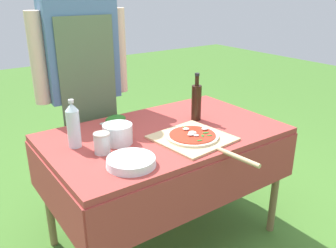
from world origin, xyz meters
name	(u,v)px	position (x,y,z in m)	size (l,w,h in m)	color
ground_plane	(165,236)	(0.00, 0.00, 0.00)	(12.00, 12.00, 0.00)	#477A2D
prep_table	(165,145)	(0.00, 0.00, 0.66)	(1.38, 0.85, 0.75)	#A83D38
person_cook	(83,75)	(-0.23, 0.62, 1.00)	(0.63, 0.23, 1.69)	#333D56
pizza_on_peel	(194,138)	(0.06, -0.20, 0.76)	(0.42, 0.65, 0.05)	#D1B27F
oil_bottle	(196,102)	(0.27, 0.05, 0.87)	(0.06, 0.06, 0.30)	black
water_bottle	(73,125)	(-0.51, 0.10, 0.87)	(0.07, 0.07, 0.26)	silver
herb_container	(116,120)	(-0.18, 0.27, 0.78)	(0.17, 0.14, 0.05)	silver
mixing_tub	(118,134)	(-0.30, 0.01, 0.80)	(0.16, 0.16, 0.11)	silver
plate_stack	(131,162)	(-0.37, -0.26, 0.77)	(0.24, 0.24, 0.04)	white
sauce_jar	(102,144)	(-0.42, -0.05, 0.80)	(0.08, 0.08, 0.11)	silver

